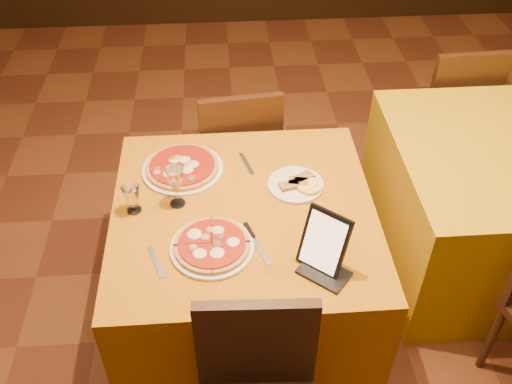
{
  "coord_description": "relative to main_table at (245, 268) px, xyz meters",
  "views": [
    {
      "loc": [
        -0.08,
        -1.64,
        2.38
      ],
      "look_at": [
        0.04,
        0.08,
        0.86
      ],
      "focal_mm": 40.0,
      "sensor_mm": 36.0,
      "label": 1
    }
  ],
  "objects": [
    {
      "name": "fork_far",
      "position": [
        0.03,
        0.3,
        0.38
      ],
      "size": [
        0.06,
        0.16,
        0.01
      ],
      "primitive_type": "cube",
      "rotation": [
        0.0,
        0.0,
        1.86
      ],
      "color": "#B8B8BF",
      "rests_on": "main_table"
    },
    {
      "name": "main_table",
      "position": [
        0.0,
        0.0,
        0.0
      ],
      "size": [
        1.1,
        1.1,
        0.75
      ],
      "primitive_type": "cube",
      "color": "#B76F0B",
      "rests_on": "floor"
    },
    {
      "name": "cutlet_dish",
      "position": [
        0.23,
        0.13,
        0.39
      ],
      "size": [
        0.24,
        0.24,
        0.03
      ],
      "rotation": [
        0.0,
        0.0,
        -0.17
      ],
      "color": "white",
      "rests_on": "main_table"
    },
    {
      "name": "knife",
      "position": [
        0.04,
        -0.21,
        0.38
      ],
      "size": [
        0.09,
        0.21,
        0.01
      ],
      "primitive_type": "cube",
      "rotation": [
        0.0,
        0.0,
        1.91
      ],
      "color": "#B2B3B9",
      "rests_on": "main_table"
    },
    {
      "name": "tablet",
      "position": [
        0.28,
        -0.32,
        0.49
      ],
      "size": [
        0.2,
        0.19,
        0.23
      ],
      "primitive_type": "cube",
      "rotation": [
        -0.35,
        0.0,
        -0.7
      ],
      "color": "black",
      "rests_on": "main_table"
    },
    {
      "name": "fork_near",
      "position": [
        -0.35,
        -0.27,
        0.38
      ],
      "size": [
        0.08,
        0.17,
        0.01
      ],
      "primitive_type": "cube",
      "rotation": [
        0.0,
        0.0,
        1.91
      ],
      "color": "silver",
      "rests_on": "main_table"
    },
    {
      "name": "water_glass",
      "position": [
        -0.45,
        0.02,
        0.44
      ],
      "size": [
        0.09,
        0.09,
        0.13
      ],
      "primitive_type": null,
      "rotation": [
        0.0,
        0.0,
        0.33
      ],
      "color": "white",
      "rests_on": "main_table"
    },
    {
      "name": "wine_glass",
      "position": [
        -0.28,
        0.05,
        0.47
      ],
      "size": [
        0.07,
        0.07,
        0.19
      ],
      "primitive_type": null,
      "rotation": [
        0.0,
        0.0,
        0.04
      ],
      "color": "#FFDA90",
      "rests_on": "main_table"
    },
    {
      "name": "floor",
      "position": [
        0.01,
        -0.1,
        -0.38
      ],
      "size": [
        6.0,
        7.0,
        0.01
      ],
      "primitive_type": "cube",
      "color": "#5E2D19",
      "rests_on": "ground"
    },
    {
      "name": "pizza_near",
      "position": [
        -0.13,
        -0.22,
        0.39
      ],
      "size": [
        0.33,
        0.33,
        0.03
      ],
      "rotation": [
        0.0,
        0.0,
        -0.07
      ],
      "color": "white",
      "rests_on": "main_table"
    },
    {
      "name": "pizza_far",
      "position": [
        -0.26,
        0.27,
        0.39
      ],
      "size": [
        0.36,
        0.36,
        0.03
      ],
      "rotation": [
        0.0,
        0.0,
        -0.35
      ],
      "color": "white",
      "rests_on": "main_table"
    },
    {
      "name": "chair_main_far",
      "position": [
        -0.0,
        0.8,
        0.08
      ],
      "size": [
        0.44,
        0.44,
        0.91
      ],
      "primitive_type": null,
      "rotation": [
        0.0,
        0.0,
        3.26
      ],
      "color": "black",
      "rests_on": "floor"
    },
    {
      "name": "side_table",
      "position": [
        1.3,
        0.33,
        0.0
      ],
      "size": [
        1.1,
        1.1,
        0.75
      ],
      "primitive_type": "cube",
      "color": "#C0960C",
      "rests_on": "floor"
    },
    {
      "name": "chair_side_far",
      "position": [
        1.3,
        1.15,
        0.08
      ],
      "size": [
        0.44,
        0.44,
        0.91
      ],
      "primitive_type": null,
      "rotation": [
        0.0,
        0.0,
        3.18
      ],
      "color": "#2E210F",
      "rests_on": "floor"
    }
  ]
}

